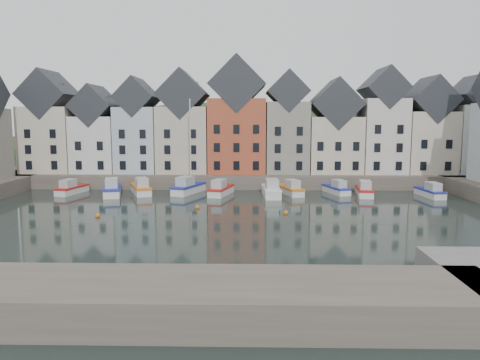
{
  "coord_description": "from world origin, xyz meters",
  "views": [
    {
      "loc": [
        2.08,
        -45.1,
        10.34
      ],
      "look_at": [
        0.99,
        6.0,
        3.6
      ],
      "focal_mm": 35.0,
      "sensor_mm": 36.0,
      "label": 1
    }
  ],
  "objects": [
    {
      "name": "ground",
      "position": [
        0.0,
        0.0,
        0.0
      ],
      "size": [
        260.0,
        260.0,
        0.0
      ],
      "primitive_type": "plane",
      "color": "black",
      "rests_on": "ground"
    },
    {
      "name": "far_quay",
      "position": [
        0.0,
        30.0,
        1.0
      ],
      "size": [
        90.0,
        16.0,
        2.0
      ],
      "primitive_type": "cube",
      "color": "#534A3F",
      "rests_on": "ground"
    },
    {
      "name": "near_wall",
      "position": [
        -10.0,
        -22.0,
        1.0
      ],
      "size": [
        50.0,
        6.0,
        2.0
      ],
      "primitive_type": "cube",
      "color": "#534A3F",
      "rests_on": "ground"
    },
    {
      "name": "hillside",
      "position": [
        0.02,
        56.0,
        -17.96
      ],
      "size": [
        153.6,
        70.4,
        64.0
      ],
      "color": "#1E2F17",
      "rests_on": "ground"
    },
    {
      "name": "far_terrace",
      "position": [
        3.21,
        28.0,
        8.88
      ],
      "size": [
        72.37,
        8.16,
        17.78
      ],
      "color": "beige",
      "rests_on": "far_quay"
    },
    {
      "name": "mooring_buoys",
      "position": [
        -4.0,
        5.33,
        0.15
      ],
      "size": [
        20.5,
        5.5,
        0.5
      ],
      "color": "orange",
      "rests_on": "ground"
    },
    {
      "name": "boat_a",
      "position": [
        -22.64,
        18.28,
        0.68
      ],
      "size": [
        3.07,
        6.17,
        2.27
      ],
      "rotation": [
        0.0,
        0.0,
        -0.22
      ],
      "color": "silver",
      "rests_on": "ground"
    },
    {
      "name": "boat_b",
      "position": [
        -16.59,
        17.09,
        0.8
      ],
      "size": [
        3.77,
        7.27,
        2.67
      ],
      "rotation": [
        0.0,
        0.0,
        0.24
      ],
      "color": "silver",
      "rests_on": "ground"
    },
    {
      "name": "boat_c",
      "position": [
        -12.93,
        18.28,
        0.76
      ],
      "size": [
        4.34,
        6.98,
        2.56
      ],
      "rotation": [
        0.0,
        0.0,
        0.37
      ],
      "color": "silver",
      "rests_on": "ground"
    },
    {
      "name": "boat_d",
      "position": [
        -6.53,
        18.99,
        0.86
      ],
      "size": [
        4.4,
        7.26,
        13.28
      ],
      "rotation": [
        0.0,
        0.0,
        -0.35
      ],
      "color": "silver",
      "rests_on": "ground"
    },
    {
      "name": "boat_e",
      "position": [
        -1.9,
        17.64,
        0.73
      ],
      "size": [
        3.45,
        6.64,
        2.44
      ],
      "rotation": [
        0.0,
        0.0,
        -0.24
      ],
      "color": "silver",
      "rests_on": "ground"
    },
    {
      "name": "boat_f",
      "position": [
        4.96,
        16.58,
        0.8
      ],
      "size": [
        2.47,
        7.06,
        2.68
      ],
      "rotation": [
        0.0,
        0.0,
        0.04
      ],
      "color": "silver",
      "rests_on": "ground"
    },
    {
      "name": "boat_g",
      "position": [
        7.68,
        18.24,
        0.69
      ],
      "size": [
        3.54,
        6.36,
        2.33
      ],
      "rotation": [
        0.0,
        0.0,
        0.29
      ],
      "color": "silver",
      "rests_on": "ground"
    },
    {
      "name": "boat_h",
      "position": [
        14.11,
        19.21,
        0.65
      ],
      "size": [
        3.3,
        5.95,
        2.18
      ],
      "rotation": [
        0.0,
        0.0,
        0.29
      ],
      "color": "silver",
      "rests_on": "ground"
    },
    {
      "name": "boat_i",
      "position": [
        17.49,
        17.38,
        0.7
      ],
      "size": [
        2.66,
        6.33,
        2.36
      ],
      "rotation": [
        0.0,
        0.0,
        -0.12
      ],
      "color": "silver",
      "rests_on": "ground"
    },
    {
      "name": "boat_j",
      "position": [
        26.05,
        16.64,
        0.66
      ],
      "size": [
        2.43,
        5.96,
        2.23
      ],
      "rotation": [
        0.0,
        0.0,
        0.11
      ],
      "color": "silver",
      "rests_on": "ground"
    }
  ]
}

